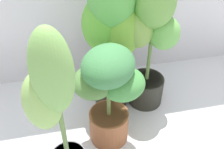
{
  "coord_description": "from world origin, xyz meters",
  "views": [
    {
      "loc": [
        -0.24,
        -0.93,
        1.38
      ],
      "look_at": [
        -0.0,
        0.22,
        0.45
      ],
      "focal_mm": 40.11,
      "sensor_mm": 36.0,
      "label": 1
    }
  ],
  "objects": [
    {
      "name": "potted_plant_front_left",
      "position": [
        -0.33,
        -0.11,
        0.54
      ],
      "size": [
        0.31,
        0.27,
        0.98
      ],
      "color": "slate",
      "rests_on": "ground"
    },
    {
      "name": "potted_plant_back_center",
      "position": [
        0.05,
        0.48,
        0.61
      ],
      "size": [
        0.45,
        0.39,
        1.03
      ],
      "color": "#2A2921",
      "rests_on": "ground"
    },
    {
      "name": "potted_plant_center",
      "position": [
        -0.04,
        0.12,
        0.42
      ],
      "size": [
        0.49,
        0.43,
        0.7
      ],
      "color": "#995734",
      "rests_on": "ground"
    },
    {
      "name": "potted_plant_back_right",
      "position": [
        0.3,
        0.41,
        0.54
      ],
      "size": [
        0.44,
        0.35,
        0.96
      ],
      "color": "#292921",
      "rests_on": "ground"
    }
  ]
}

